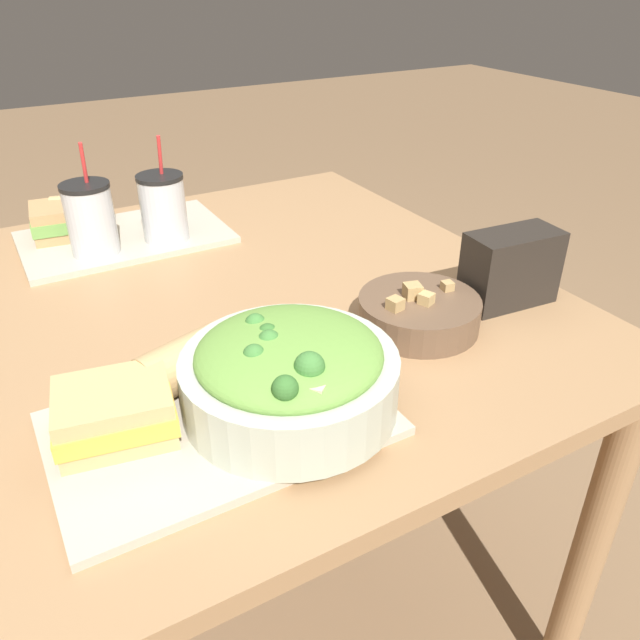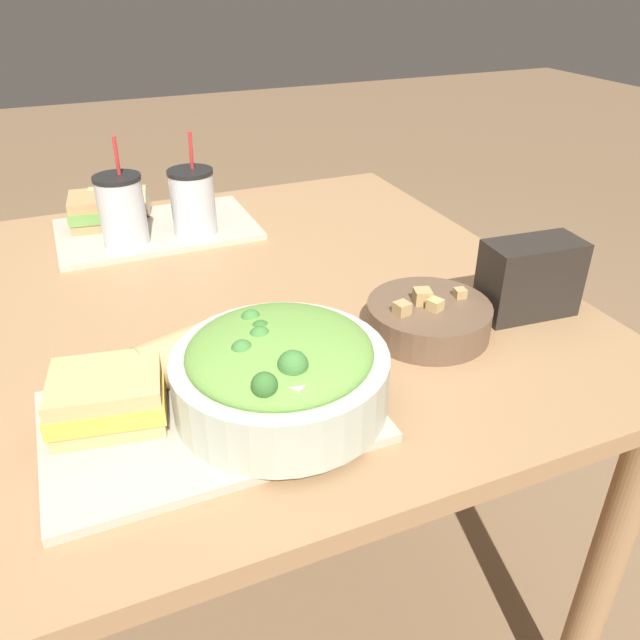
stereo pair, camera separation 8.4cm
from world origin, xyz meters
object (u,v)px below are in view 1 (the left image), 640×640
at_px(drink_cup_red, 164,209).
at_px(chip_bag, 511,268).
at_px(salad_bowl, 290,372).
at_px(baguette_far, 84,210).
at_px(sandwich_far, 66,220).
at_px(drink_cup_dark, 91,221).
at_px(baguette_near, 185,363).
at_px(sandwich_near, 115,412).
at_px(soup_bowl, 419,311).

xyz_separation_m(drink_cup_red, chip_bag, (0.42, -0.51, -0.01)).
height_order(salad_bowl, chip_bag, salad_bowl).
distance_m(salad_bowl, baguette_far, 0.76).
height_order(sandwich_far, drink_cup_dark, drink_cup_dark).
bearing_deg(baguette_near, salad_bowl, -156.70).
height_order(salad_bowl, drink_cup_red, drink_cup_red).
bearing_deg(drink_cup_red, baguette_far, 129.20).
height_order(sandwich_near, baguette_far, baguette_far).
bearing_deg(soup_bowl, sandwich_near, -175.15).
xyz_separation_m(sandwich_far, chip_bag, (0.58, -0.63, 0.02)).
height_order(baguette_far, drink_cup_red, drink_cup_red).
bearing_deg(drink_cup_dark, baguette_far, 85.28).
relative_size(soup_bowl, chip_bag, 1.18).
xyz_separation_m(baguette_near, drink_cup_dark, (-0.01, 0.49, 0.03)).
bearing_deg(sandwich_far, sandwich_near, -88.82).
distance_m(salad_bowl, sandwich_far, 0.73).
relative_size(sandwich_far, drink_cup_dark, 0.68).
xyz_separation_m(baguette_far, drink_cup_dark, (-0.01, -0.15, 0.03)).
distance_m(soup_bowl, baguette_far, 0.75).
xyz_separation_m(baguette_near, baguette_far, (0.00, 0.64, 0.00)).
bearing_deg(baguette_far, sandwich_near, -172.98).
xyz_separation_m(drink_cup_dark, drink_cup_red, (0.14, -0.00, -0.00)).
distance_m(sandwich_near, chip_bag, 0.65).
height_order(baguette_far, drink_cup_dark, drink_cup_dark).
bearing_deg(drink_cup_red, chip_bag, -50.77).
height_order(drink_cup_dark, chip_bag, drink_cup_dark).
height_order(soup_bowl, drink_cup_red, drink_cup_red).
relative_size(salad_bowl, drink_cup_dark, 1.27).
bearing_deg(chip_bag, drink_cup_dark, 141.99).
bearing_deg(soup_bowl, drink_cup_red, 115.27).
distance_m(baguette_far, drink_cup_red, 0.20).
xyz_separation_m(sandwich_near, chip_bag, (0.65, 0.03, 0.02)).
height_order(sandwich_far, drink_cup_red, drink_cup_red).
bearing_deg(sandwich_near, chip_bag, 13.03).
distance_m(sandwich_near, baguette_far, 0.71).
bearing_deg(drink_cup_red, drink_cup_dark, 180.00).
bearing_deg(soup_bowl, chip_bag, -1.89).
relative_size(sandwich_near, chip_bag, 0.95).
distance_m(baguette_near, drink_cup_red, 0.51).
bearing_deg(drink_cup_red, baguette_near, -104.65).
height_order(baguette_near, drink_cup_red, drink_cup_red).
height_order(drink_cup_dark, drink_cup_red, drink_cup_dark).
distance_m(soup_bowl, chip_bag, 0.18).
xyz_separation_m(sandwich_far, baguette_far, (0.04, 0.03, 0.00)).
xyz_separation_m(sandwich_near, baguette_near, (0.10, 0.06, 0.00)).
bearing_deg(drink_cup_red, salad_bowl, -93.06).
bearing_deg(baguette_near, baguette_far, -18.27).
distance_m(sandwich_far, baguette_far, 0.05).
bearing_deg(salad_bowl, baguette_near, 131.27).
xyz_separation_m(salad_bowl, drink_cup_red, (0.03, 0.60, 0.01)).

